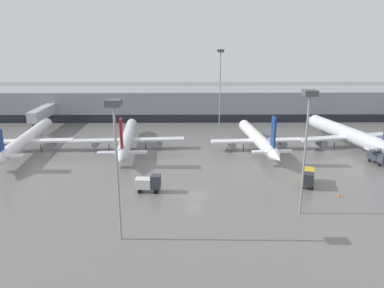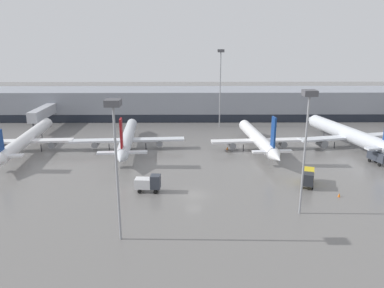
{
  "view_description": "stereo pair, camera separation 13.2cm",
  "coord_description": "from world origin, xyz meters",
  "px_view_note": "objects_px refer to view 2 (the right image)",
  "views": [
    {
      "loc": [
        -0.87,
        -56.58,
        25.0
      ],
      "look_at": [
        -0.06,
        19.96,
        3.0
      ],
      "focal_mm": 35.0,
      "sensor_mm": 36.0,
      "label": 1
    },
    {
      "loc": [
        -0.74,
        -56.58,
        25.0
      ],
      "look_at": [
        -0.06,
        19.96,
        3.0
      ],
      "focal_mm": 35.0,
      "sensor_mm": 36.0,
      "label": 2
    }
  ],
  "objects_px": {
    "parked_jet_0": "(258,139)",
    "service_truck_0": "(308,176)",
    "apron_light_mast_5": "(221,68)",
    "parked_jet_1": "(349,134)",
    "traffic_cone_3": "(115,143)",
    "apron_light_mast_1": "(115,131)",
    "apron_light_mast_4": "(308,118)",
    "parked_jet_3": "(27,139)",
    "service_truck_2": "(378,157)",
    "traffic_cone_4": "(227,148)",
    "service_truck_1": "(149,183)",
    "traffic_cone_1": "(339,195)",
    "parked_jet_2": "(127,138)"
  },
  "relations": [
    {
      "from": "parked_jet_2",
      "to": "traffic_cone_1",
      "type": "xyz_separation_m",
      "value": [
        38.39,
        -26.89,
        -2.35
      ]
    },
    {
      "from": "apron_light_mast_5",
      "to": "service_truck_2",
      "type": "bearing_deg",
      "value": -48.38
    },
    {
      "from": "parked_jet_0",
      "to": "traffic_cone_1",
      "type": "relative_size",
      "value": 44.93
    },
    {
      "from": "parked_jet_1",
      "to": "parked_jet_2",
      "type": "relative_size",
      "value": 1.05
    },
    {
      "from": "parked_jet_1",
      "to": "parked_jet_3",
      "type": "relative_size",
      "value": 0.97
    },
    {
      "from": "service_truck_0",
      "to": "traffic_cone_1",
      "type": "height_order",
      "value": "service_truck_0"
    },
    {
      "from": "traffic_cone_4",
      "to": "service_truck_1",
      "type": "bearing_deg",
      "value": -122.69
    },
    {
      "from": "parked_jet_1",
      "to": "traffic_cone_3",
      "type": "height_order",
      "value": "parked_jet_1"
    },
    {
      "from": "parked_jet_0",
      "to": "traffic_cone_3",
      "type": "bearing_deg",
      "value": 76.85
    },
    {
      "from": "apron_light_mast_5",
      "to": "apron_light_mast_1",
      "type": "bearing_deg",
      "value": -105.72
    },
    {
      "from": "parked_jet_1",
      "to": "parked_jet_2",
      "type": "height_order",
      "value": "parked_jet_2"
    },
    {
      "from": "parked_jet_0",
      "to": "service_truck_0",
      "type": "height_order",
      "value": "parked_jet_0"
    },
    {
      "from": "service_truck_1",
      "to": "service_truck_2",
      "type": "bearing_deg",
      "value": 21.4
    },
    {
      "from": "parked_jet_2",
      "to": "service_truck_1",
      "type": "distance_m",
      "value": 25.64
    },
    {
      "from": "traffic_cone_1",
      "to": "apron_light_mast_5",
      "type": "xyz_separation_m",
      "value": [
        -15.48,
        49.77,
        16.37
      ]
    },
    {
      "from": "service_truck_2",
      "to": "apron_light_mast_4",
      "type": "height_order",
      "value": "apron_light_mast_4"
    },
    {
      "from": "parked_jet_0",
      "to": "parked_jet_3",
      "type": "xyz_separation_m",
      "value": [
        -52.38,
        -0.3,
        0.11
      ]
    },
    {
      "from": "traffic_cone_3",
      "to": "apron_light_mast_5",
      "type": "relative_size",
      "value": 0.04
    },
    {
      "from": "apron_light_mast_4",
      "to": "parked_jet_3",
      "type": "bearing_deg",
      "value": 148.99
    },
    {
      "from": "parked_jet_1",
      "to": "apron_light_mast_5",
      "type": "bearing_deg",
      "value": 41.33
    },
    {
      "from": "parked_jet_0",
      "to": "traffic_cone_1",
      "type": "height_order",
      "value": "parked_jet_0"
    },
    {
      "from": "traffic_cone_3",
      "to": "apron_light_mast_4",
      "type": "bearing_deg",
      "value": -47.39
    },
    {
      "from": "traffic_cone_4",
      "to": "service_truck_0",
      "type": "bearing_deg",
      "value": -61.33
    },
    {
      "from": "parked_jet_0",
      "to": "apron_light_mast_1",
      "type": "bearing_deg",
      "value": 143.16
    },
    {
      "from": "service_truck_0",
      "to": "service_truck_1",
      "type": "distance_m",
      "value": 27.54
    },
    {
      "from": "parked_jet_0",
      "to": "apron_light_mast_5",
      "type": "height_order",
      "value": "apron_light_mast_5"
    },
    {
      "from": "traffic_cone_1",
      "to": "traffic_cone_3",
      "type": "distance_m",
      "value": 52.43
    },
    {
      "from": "apron_light_mast_5",
      "to": "parked_jet_3",
      "type": "bearing_deg",
      "value": -152.45
    },
    {
      "from": "traffic_cone_3",
      "to": "apron_light_mast_1",
      "type": "xyz_separation_m",
      "value": [
        9.02,
        -44.07,
        13.88
      ]
    },
    {
      "from": "service_truck_2",
      "to": "apron_light_mast_4",
      "type": "distance_m",
      "value": 33.95
    },
    {
      "from": "service_truck_2",
      "to": "parked_jet_1",
      "type": "bearing_deg",
      "value": 168.44
    },
    {
      "from": "traffic_cone_4",
      "to": "traffic_cone_1",
      "type": "bearing_deg",
      "value": -59.81
    },
    {
      "from": "apron_light_mast_5",
      "to": "service_truck_0",
      "type": "bearing_deg",
      "value": -75.21
    },
    {
      "from": "parked_jet_2",
      "to": "traffic_cone_4",
      "type": "xyz_separation_m",
      "value": [
        22.9,
        -0.27,
        -2.36
      ]
    },
    {
      "from": "traffic_cone_3",
      "to": "apron_light_mast_4",
      "type": "distance_m",
      "value": 52.17
    },
    {
      "from": "traffic_cone_3",
      "to": "apron_light_mast_1",
      "type": "height_order",
      "value": "apron_light_mast_1"
    },
    {
      "from": "apron_light_mast_4",
      "to": "apron_light_mast_1",
      "type": "bearing_deg",
      "value": -164.23
    },
    {
      "from": "parked_jet_2",
      "to": "parked_jet_3",
      "type": "bearing_deg",
      "value": 88.01
    },
    {
      "from": "parked_jet_1",
      "to": "traffic_cone_1",
      "type": "xyz_separation_m",
      "value": [
        -13.25,
        -29.04,
        -2.52
      ]
    },
    {
      "from": "parked_jet_3",
      "to": "service_truck_2",
      "type": "distance_m",
      "value": 75.84
    },
    {
      "from": "service_truck_2",
      "to": "traffic_cone_4",
      "type": "bearing_deg",
      "value": -124.87
    },
    {
      "from": "traffic_cone_3",
      "to": "apron_light_mast_5",
      "type": "distance_m",
      "value": 36.36
    },
    {
      "from": "parked_jet_2",
      "to": "traffic_cone_4",
      "type": "relative_size",
      "value": 49.67
    },
    {
      "from": "parked_jet_1",
      "to": "parked_jet_3",
      "type": "bearing_deg",
      "value": 79.47
    },
    {
      "from": "traffic_cone_4",
      "to": "parked_jet_0",
      "type": "bearing_deg",
      "value": -2.54
    },
    {
      "from": "parked_jet_1",
      "to": "service_truck_1",
      "type": "distance_m",
      "value": 51.75
    },
    {
      "from": "traffic_cone_4",
      "to": "apron_light_mast_4",
      "type": "distance_m",
      "value": 36.07
    },
    {
      "from": "service_truck_1",
      "to": "service_truck_2",
      "type": "relative_size",
      "value": 0.91
    },
    {
      "from": "traffic_cone_1",
      "to": "apron_light_mast_4",
      "type": "relative_size",
      "value": 0.04
    },
    {
      "from": "traffic_cone_1",
      "to": "traffic_cone_4",
      "type": "distance_m",
      "value": 30.8
    }
  ]
}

